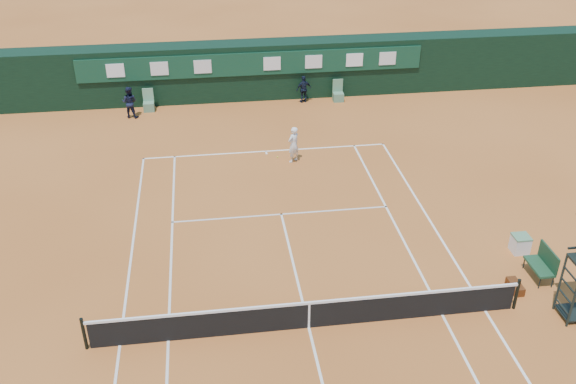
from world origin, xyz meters
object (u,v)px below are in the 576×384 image
object	(u,v)px
player_bench	(543,262)
cooler	(520,244)
player	(293,145)
tennis_net	(309,314)

from	to	relation	value
player_bench	cooler	world-z (taller)	player_bench
player	cooler	bearing A→B (deg)	93.39
cooler	player	size ratio (longest dim) A/B	0.39
player_bench	cooler	bearing A→B (deg)	91.62
tennis_net	player	size ratio (longest dim) A/B	7.84
player_bench	player	world-z (taller)	player
tennis_net	player	distance (m)	10.79
cooler	player_bench	bearing A→B (deg)	-88.38
tennis_net	player	xyz separation A→B (m)	(1.10, 10.73, 0.31)
player_bench	cooler	size ratio (longest dim) A/B	1.86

